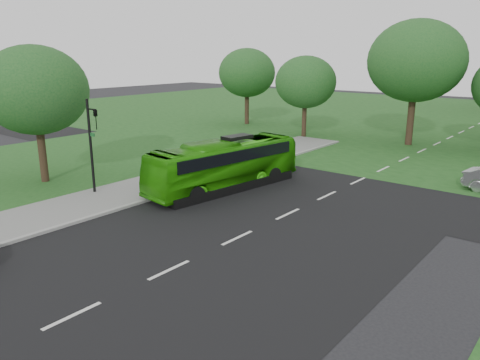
{
  "coord_description": "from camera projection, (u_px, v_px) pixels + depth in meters",
  "views": [
    {
      "loc": [
        11.98,
        -12.67,
        7.81
      ],
      "look_at": [
        -2.27,
        5.01,
        1.6
      ],
      "focal_mm": 35.0,
      "sensor_mm": 36.0,
      "label": 1
    }
  ],
  "objects": [
    {
      "name": "tree_park_a",
      "position": [
        306.0,
        82.0,
        43.59
      ],
      "size": [
        5.69,
        5.69,
        7.56
      ],
      "color": "black",
      "rests_on": "ground"
    },
    {
      "name": "traffic_light",
      "position": [
        92.0,
        140.0,
        25.75
      ],
      "size": [
        0.87,
        0.25,
        5.39
      ],
      "rotation": [
        0.0,
        0.0,
        -0.26
      ],
      "color": "black",
      "rests_on": "ground"
    },
    {
      "name": "bus",
      "position": [
        225.0,
        165.0,
        27.47
      ],
      "size": [
        3.73,
        10.47,
        2.85
      ],
      "primitive_type": "imported",
      "rotation": [
        0.0,
        0.0,
        -0.13
      ],
      "color": "#2CA00D",
      "rests_on": "ground"
    },
    {
      "name": "tree_park_b",
      "position": [
        416.0,
        61.0,
        39.12
      ],
      "size": [
        8.04,
        8.04,
        10.55
      ],
      "color": "black",
      "rests_on": "ground"
    },
    {
      "name": "tree_park_f",
      "position": [
        247.0,
        73.0,
        51.34
      ],
      "size": [
        6.22,
        6.22,
        8.3
      ],
      "color": "black",
      "rests_on": "ground"
    },
    {
      "name": "ground",
      "position": [
        206.0,
        253.0,
        18.83
      ],
      "size": [
        160.0,
        160.0,
        0.0
      ],
      "primitive_type": "plane",
      "color": "black",
      "rests_on": "ground"
    },
    {
      "name": "tree_side_near",
      "position": [
        35.0,
        90.0,
        27.84
      ],
      "size": [
        6.24,
        6.24,
        8.3
      ],
      "color": "black",
      "rests_on": "ground"
    },
    {
      "name": "street_surfaces",
      "position": [
        403.0,
        157.0,
        36.14
      ],
      "size": [
        120.0,
        120.0,
        0.15
      ],
      "color": "black",
      "rests_on": "ground"
    }
  ]
}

